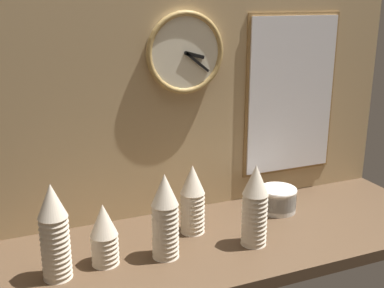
{
  "coord_description": "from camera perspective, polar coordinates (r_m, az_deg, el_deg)",
  "views": [
    {
      "loc": [
        -66.12,
        -130.33,
        76.74
      ],
      "look_at": [
        -10.44,
        4.0,
        32.23
      ],
      "focal_mm": 45.0,
      "sensor_mm": 36.0,
      "label": 1
    }
  ],
  "objects": [
    {
      "name": "ground_plane",
      "position": [
        1.66,
        3.94,
        -11.34
      ],
      "size": [
        160.0,
        56.0,
        4.0
      ],
      "primitive_type": "cube",
      "color": "#4C3826"
    },
    {
      "name": "cup_stack_center",
      "position": [
        1.62,
        0.06,
        -6.53
      ],
      "size": [
        8.35,
        8.35,
        23.98
      ],
      "color": "beige",
      "rests_on": "ground_plane"
    },
    {
      "name": "wall_tiled_back",
      "position": [
        1.72,
        0.35,
        8.91
      ],
      "size": [
        160.0,
        3.0,
        105.0
      ],
      "color": "tan",
      "rests_on": "ground_plane"
    },
    {
      "name": "cup_stack_far_left",
      "position": [
        1.41,
        -16.02,
        -9.96
      ],
      "size": [
        8.35,
        8.35,
        28.68
      ],
      "color": "beige",
      "rests_on": "ground_plane"
    },
    {
      "name": "cup_stack_left",
      "position": [
        1.47,
        -10.37,
        -10.48
      ],
      "size": [
        8.35,
        8.35,
        19.29
      ],
      "color": "beige",
      "rests_on": "ground_plane"
    },
    {
      "name": "cup_stack_center_right",
      "position": [
        1.55,
        7.46,
        -7.2
      ],
      "size": [
        8.35,
        8.35,
        27.11
      ],
      "color": "beige",
      "rests_on": "ground_plane"
    },
    {
      "name": "bowl_stack_right",
      "position": [
        1.83,
        10.12,
        -6.4
      ],
      "size": [
        14.04,
        14.04,
        9.04
      ],
      "color": "beige",
      "rests_on": "ground_plane"
    },
    {
      "name": "cup_stack_center_left",
      "position": [
        1.47,
        -3.21,
        -8.52
      ],
      "size": [
        8.35,
        8.35,
        27.11
      ],
      "color": "beige",
      "rests_on": "ground_plane"
    },
    {
      "name": "wall_clock",
      "position": [
        1.67,
        -0.81,
        10.76
      ],
      "size": [
        28.2,
        2.7,
        28.2
      ],
      "color": "beige"
    },
    {
      "name": "menu_board",
      "position": [
        1.91,
        11.66,
        5.66
      ],
      "size": [
        39.77,
        1.32,
        62.28
      ],
      "color": "olive"
    }
  ]
}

